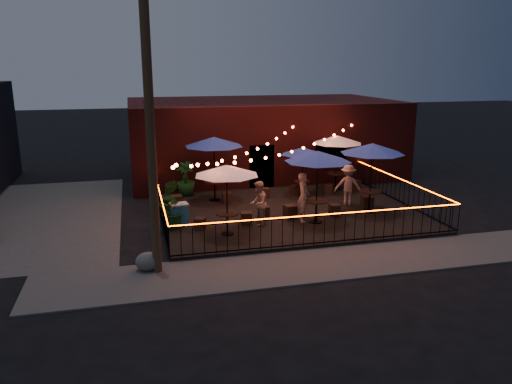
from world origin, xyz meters
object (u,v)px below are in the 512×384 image
Objects in this scene: cafe_table_0 at (227,171)px; cafe_table_4 at (372,149)px; utility_pole at (151,136)px; cafe_table_1 at (214,143)px; cafe_table_5 at (337,140)px; cooler at (179,214)px; cafe_table_2 at (318,157)px; cafe_table_3 at (303,152)px; boulder at (148,261)px.

cafe_table_4 reaches higher than cafe_table_0.
cafe_table_1 is (2.84, 6.87, -1.32)m from utility_pole.
cafe_table_4 is (8.53, 3.66, -1.32)m from utility_pole.
cafe_table_5 is 8.66m from cooler.
cafe_table_2 reaches higher than cafe_table_0.
cafe_table_1 is at bearing 50.26° from cooler.
cooler is (-4.97, 0.90, -2.04)m from cafe_table_2.
cafe_table_1 is (0.31, 4.48, 0.29)m from cafe_table_0.
cafe_table_3 reaches higher than cooler.
cafe_table_4 reaches higher than boulder.
cafe_table_4 is (1.75, -3.08, 0.53)m from cafe_table_3.
cafe_table_2 is (3.46, 0.52, 0.22)m from cafe_table_0.
cooler is at bearing -154.84° from cafe_table_5.
utility_pole is 3.66× the size of cafe_table_3.
cafe_table_2 is 4.07× the size of boulder.
cafe_table_4 reaches higher than cooler.
cafe_table_1 is 4.14m from cooler.
cafe_table_0 is 0.82× the size of cafe_table_2.
cafe_table_1 is 5.06m from cafe_table_2.
cafe_table_4 is at bearing -29.44° from cafe_table_1.
cafe_table_3 is at bearing 119.64° from cafe_table_4.
utility_pole is 5.23m from cooler.
cafe_table_5 is at bearing 87.88° from cafe_table_4.
cafe_table_1 is at bearing 150.56° from cafe_table_4.
cafe_table_2 is at bearing -120.77° from cafe_table_5.
utility_pole is at bearing -139.50° from cafe_table_5.
cafe_table_3 is 2.03m from cafe_table_5.
utility_pole is 9.73m from cafe_table_3.
utility_pole is 3.83m from cafe_table_0.
cafe_table_0 is 2.76m from cooler.
cooler is at bearing 75.03° from utility_pole.
cafe_table_2 is 1.13× the size of cafe_table_4.
cafe_table_3 is at bearing 18.04° from cooler.
cafe_table_5 is at bearing 59.23° from cafe_table_2.
utility_pole reaches higher than cafe_table_4.
cafe_table_0 is 7.92m from cafe_table_5.
cafe_table_0 is 4.50m from cafe_table_1.
cafe_table_1 is 6.53m from cafe_table_4.
cooler is at bearing -120.82° from cafe_table_1.
cafe_table_3 is (6.77, 6.74, -1.86)m from utility_pole.
cafe_table_5 is at bearing 40.50° from utility_pole.
cafe_table_2 is (3.15, -3.96, -0.06)m from cafe_table_1.
cafe_table_4 is at bearing 16.44° from cafe_table_2.
cooler is (-1.51, 1.42, -1.82)m from cafe_table_0.
utility_pole reaches higher than cafe_table_3.
cafe_table_1 is 3.97m from cafe_table_3.
cafe_table_0 is at bearing -94.00° from cafe_table_1.
cafe_table_1 is 1.49× the size of cafe_table_3.
cafe_table_4 is at bearing -10.08° from cooler.
cafe_table_3 reaches higher than boulder.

